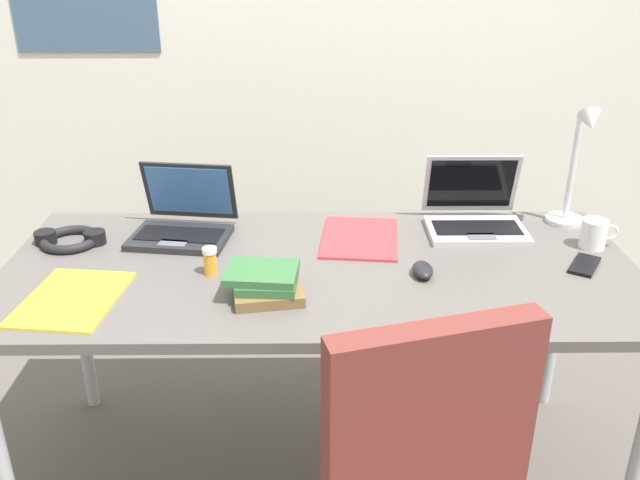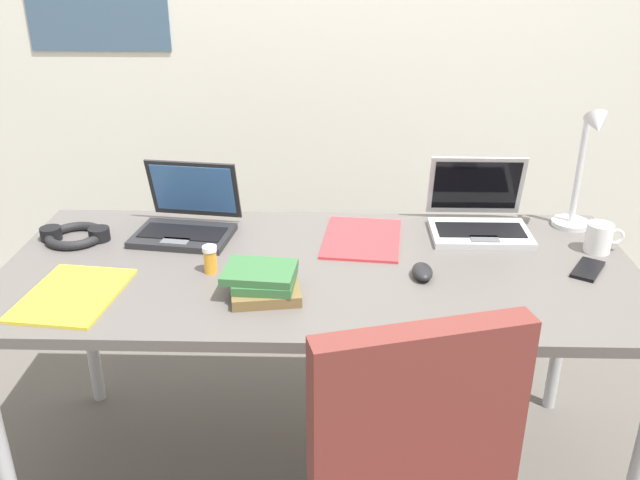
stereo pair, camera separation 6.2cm
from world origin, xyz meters
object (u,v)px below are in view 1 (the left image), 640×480
(laptop_front_left, at_px, (183,223))
(computer_mouse, at_px, (423,270))
(laptop_near_mouse, at_px, (475,216))
(headphones, at_px, (70,239))
(paper_folder_by_keyboard, at_px, (360,238))
(paper_folder_mid_desk, at_px, (72,299))
(pill_bottle, at_px, (210,261))
(book_stack, at_px, (266,283))
(desk_lamp, at_px, (577,168))
(cell_phone, at_px, (585,265))
(coffee_mug, at_px, (594,234))

(laptop_front_left, distance_m, computer_mouse, 0.76)
(laptop_near_mouse, bearing_deg, headphones, -175.39)
(paper_folder_by_keyboard, height_order, paper_folder_mid_desk, same)
(headphones, distance_m, pill_bottle, 0.50)
(headphones, relative_size, book_stack, 1.01)
(desk_lamp, bearing_deg, computer_mouse, -146.79)
(headphones, distance_m, book_stack, 0.70)
(laptop_near_mouse, relative_size, pill_bottle, 3.84)
(laptop_front_left, distance_m, headphones, 0.34)
(headphones, xyz_separation_m, pill_bottle, (0.45, -0.20, 0.03))
(book_stack, bearing_deg, laptop_near_mouse, 34.13)
(laptop_near_mouse, bearing_deg, pill_bottle, -158.99)
(computer_mouse, distance_m, cell_phone, 0.47)
(coffee_mug, bearing_deg, book_stack, -163.27)
(headphones, distance_m, coffee_mug, 1.58)
(headphones, bearing_deg, computer_mouse, -11.94)
(cell_phone, xyz_separation_m, book_stack, (-0.89, -0.16, 0.03))
(pill_bottle, xyz_separation_m, paper_folder_by_keyboard, (0.43, 0.23, -0.04))
(pill_bottle, bearing_deg, cell_phone, 1.88)
(laptop_near_mouse, bearing_deg, book_stack, -145.87)
(laptop_front_left, xyz_separation_m, headphones, (-0.33, -0.06, -0.03))
(computer_mouse, relative_size, book_stack, 0.45)
(coffee_mug, bearing_deg, paper_folder_mid_desk, -168.00)
(paper_folder_by_keyboard, bearing_deg, coffee_mug, -5.35)
(laptop_near_mouse, xyz_separation_m, pill_bottle, (-0.80, -0.31, -0.00))
(laptop_near_mouse, distance_m, computer_mouse, 0.38)
(paper_folder_mid_desk, bearing_deg, paper_folder_by_keyboard, 26.13)
(book_stack, xyz_separation_m, paper_folder_by_keyboard, (0.27, 0.35, -0.03))
(laptop_near_mouse, distance_m, paper_folder_by_keyboard, 0.38)
(computer_mouse, xyz_separation_m, coffee_mug, (0.54, 0.18, 0.03))
(pill_bottle, xyz_separation_m, coffee_mug, (1.12, 0.16, 0.00))
(laptop_front_left, distance_m, paper_folder_by_keyboard, 0.55)
(laptop_front_left, relative_size, paper_folder_by_keyboard, 1.05)
(computer_mouse, relative_size, coffee_mug, 0.85)
(desk_lamp, distance_m, cell_phone, 0.35)
(book_stack, bearing_deg, desk_lamp, 25.47)
(desk_lamp, xyz_separation_m, coffee_mug, (0.02, -0.16, -0.15))
(desk_lamp, relative_size, pill_bottle, 5.07)
(computer_mouse, bearing_deg, pill_bottle, 177.70)
(desk_lamp, relative_size, cell_phone, 2.94)
(pill_bottle, xyz_separation_m, book_stack, (0.16, -0.12, -0.00))
(desk_lamp, relative_size, paper_folder_by_keyboard, 1.29)
(computer_mouse, xyz_separation_m, pill_bottle, (-0.58, 0.01, 0.02))
(desk_lamp, xyz_separation_m, book_stack, (-0.94, -0.45, -0.16))
(laptop_front_left, height_order, coffee_mug, laptop_front_left)
(book_stack, bearing_deg, headphones, 151.86)
(laptop_front_left, relative_size, paper_folder_mid_desk, 1.05)
(headphones, bearing_deg, book_stack, -28.14)
(cell_phone, distance_m, coffee_mug, 0.15)
(laptop_front_left, distance_m, paper_folder_mid_desk, 0.46)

